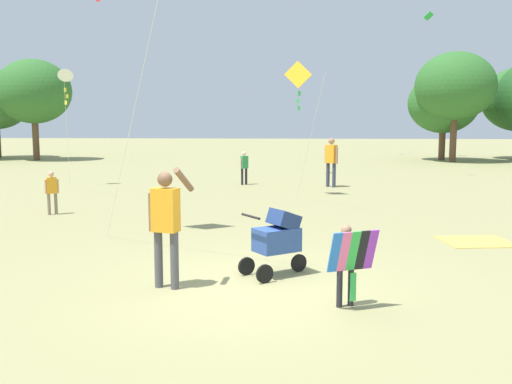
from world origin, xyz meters
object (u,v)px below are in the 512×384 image
Objects in this scene: kite_orange_delta at (299,80)px; person_red_shirt at (52,189)px; child_with_butterfly_kite at (347,258)px; person_couple_left at (244,165)px; person_sitting_far at (331,158)px; kite_green_novelty at (66,77)px; person_adult_flyer at (166,218)px; picnic_blanket at (476,242)px; stroller at (278,236)px.

kite_orange_delta reaches higher than person_red_shirt.
child_with_butterfly_kite is 0.98× the size of person_red_shirt.
person_sitting_far is at bearing -9.63° from person_couple_left.
kite_green_novelty is 7.02m from person_red_shirt.
child_with_butterfly_kite is 9.52m from person_red_shirt.
picnic_blanket is (5.35, 3.43, -0.99)m from person_adult_flyer.
kite_orange_delta reaches higher than person_adult_flyer.
person_adult_flyer reaches higher than picnic_blanket.
kite_orange_delta is (-0.54, 10.44, 2.88)m from child_with_butterfly_kite.
child_with_butterfly_kite is at bearing -56.17° from kite_green_novelty.
person_adult_flyer is 0.42× the size of kite_orange_delta.
stroller is 0.82× the size of picnic_blanket.
person_couple_left is at bearing 170.37° from person_sitting_far.
person_red_shirt is at bearing -139.16° from person_sitting_far.
person_adult_flyer is 0.42× the size of kite_green_novelty.
stroller is 14.02m from kite_green_novelty.
kite_green_novelty is 3.17× the size of picnic_blanket.
person_red_shirt is (-4.21, 6.09, -0.36)m from person_adult_flyer.
person_couple_left is at bearing 100.16° from child_with_butterfly_kite.
person_adult_flyer is at bearing 164.05° from child_with_butterfly_kite.
person_adult_flyer is 12.79m from person_sitting_far.
kite_orange_delta is at bearing 30.76° from person_red_shirt.
person_adult_flyer is (-2.46, 0.70, 0.35)m from child_with_butterfly_kite.
kite_orange_delta is 1.00× the size of kite_green_novelty.
person_sitting_far reaches higher than person_couple_left.
kite_orange_delta is (0.37, 8.98, 2.92)m from stroller.
person_red_shirt is 0.84× the size of picnic_blanket.
kite_orange_delta is at bearing -113.81° from person_sitting_far.
kite_green_novelty is at bearing -177.89° from person_sitting_far.
person_adult_flyer reaches higher than person_sitting_far.
person_adult_flyer reaches higher than person_red_shirt.
kite_orange_delta is (1.92, 9.74, 2.53)m from person_adult_flyer.
kite_green_novelty is (-7.64, 11.31, 3.18)m from stroller.
person_red_shirt is 9.68m from person_sitting_far.
person_couple_left is at bearing 58.28° from person_red_shirt.
person_adult_flyer reaches higher than child_with_butterfly_kite.
person_red_shirt is 8.05m from person_couple_left.
kite_orange_delta is at bearing 92.96° from child_with_butterfly_kite.
kite_orange_delta is 2.40× the size of person_sitting_far.
person_sitting_far is (0.64, 13.11, 0.36)m from child_with_butterfly_kite.
kite_green_novelty is at bearing 142.95° from picnic_blanket.
kite_green_novelty is (-8.56, 12.77, 3.14)m from child_with_butterfly_kite.
stroller reaches higher than picnic_blanket.
child_with_butterfly_kite is at bearing -87.04° from kite_orange_delta.
person_red_shirt is (-6.14, -3.65, -2.89)m from kite_orange_delta.
child_with_butterfly_kite reaches higher than stroller.
picnic_blanket is (2.89, 4.13, -0.64)m from child_with_butterfly_kite.
child_with_butterfly_kite is 0.26× the size of kite_orange_delta.
person_adult_flyer is 1.64× the size of stroller.
person_couple_left is (-3.08, 0.52, -0.30)m from person_sitting_far.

